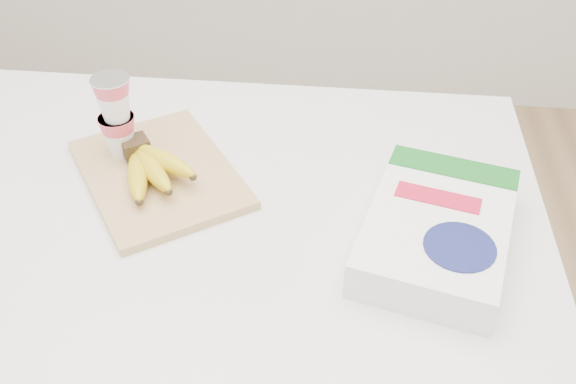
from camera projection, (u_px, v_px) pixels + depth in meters
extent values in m
cube|color=white|center=(204.00, 363.00, 1.45)|extent=(1.28, 0.85, 0.96)
cube|color=tan|center=(159.00, 174.00, 1.19)|extent=(0.40, 0.43, 0.02)
cube|color=#382816|center=(135.00, 147.00, 1.20)|extent=(0.06, 0.06, 0.03)
ellipsoid|color=gold|center=(138.00, 175.00, 1.14)|extent=(0.08, 0.16, 0.05)
sphere|color=#382816|center=(139.00, 202.00, 1.09)|extent=(0.01, 0.01, 0.01)
ellipsoid|color=gold|center=(152.00, 169.00, 1.15)|extent=(0.13, 0.15, 0.05)
sphere|color=#382816|center=(169.00, 192.00, 1.10)|extent=(0.01, 0.01, 0.01)
ellipsoid|color=gold|center=(164.00, 161.00, 1.16)|extent=(0.15, 0.12, 0.05)
sphere|color=#382816|center=(193.00, 177.00, 1.12)|extent=(0.01, 0.01, 0.01)
cylinder|color=silver|center=(109.00, 79.00, 1.12)|extent=(0.07, 0.07, 0.00)
cube|color=white|center=(437.00, 231.00, 1.03)|extent=(0.29, 0.36, 0.07)
cube|color=#16651E|center=(454.00, 167.00, 1.10)|extent=(0.22, 0.11, 0.00)
cylinder|color=#151B52|center=(460.00, 247.00, 0.95)|extent=(0.13, 0.13, 0.00)
cube|color=red|center=(438.00, 198.00, 1.04)|extent=(0.14, 0.07, 0.00)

